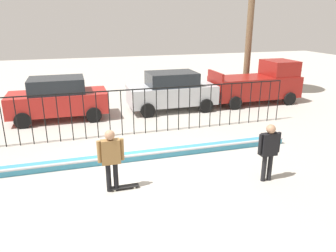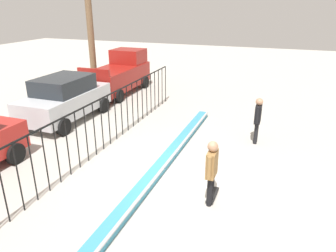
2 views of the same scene
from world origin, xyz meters
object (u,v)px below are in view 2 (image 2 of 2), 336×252
(skateboarder, at_px, (212,167))
(parked_car_silver, at_px, (65,98))
(pickup_truck, at_px, (119,74))
(skateboard, at_px, (212,195))
(camera_operator, at_px, (258,117))

(skateboarder, height_order, parked_car_silver, parked_car_silver)
(skateboarder, height_order, pickup_truck, pickup_truck)
(parked_car_silver, relative_size, pickup_truck, 0.91)
(parked_car_silver, xyz_separation_m, pickup_truck, (4.90, 0.07, 0.06))
(skateboard, height_order, camera_operator, camera_operator)
(pickup_truck, bearing_deg, skateboarder, -143.52)
(skateboard, bearing_deg, parked_car_silver, 82.39)
(skateboard, relative_size, parked_car_silver, 0.19)
(skateboard, height_order, pickup_truck, pickup_truck)
(camera_operator, xyz_separation_m, parked_car_silver, (-0.37, 7.91, -0.04))
(skateboarder, bearing_deg, camera_operator, 12.45)
(skateboard, xyz_separation_m, camera_operator, (3.96, -0.68, 0.95))
(skateboard, distance_m, parked_car_silver, 8.13)
(skateboard, bearing_deg, camera_operator, 9.14)
(skateboarder, bearing_deg, skateboard, 21.92)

